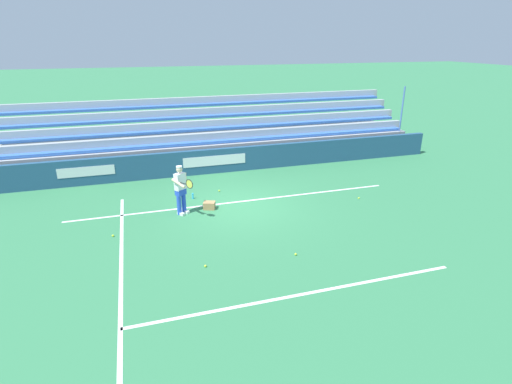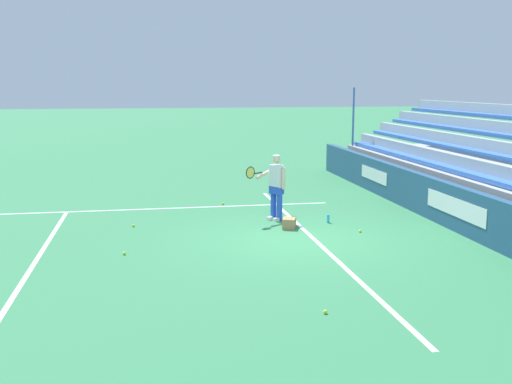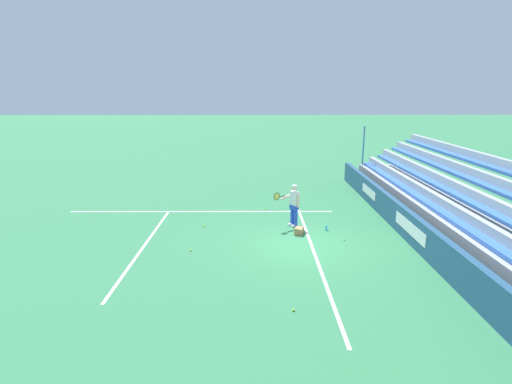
% 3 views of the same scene
% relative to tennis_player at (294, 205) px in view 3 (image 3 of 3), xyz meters
% --- Properties ---
extents(ground_plane, '(160.00, 160.00, 0.00)m').
position_rel_tennis_player_xyz_m(ground_plane, '(-2.10, 0.03, -0.89)').
color(ground_plane, '#337A4C').
extents(court_baseline_white, '(12.00, 0.10, 0.01)m').
position_rel_tennis_player_xyz_m(court_baseline_white, '(-2.10, -0.47, -0.89)').
color(court_baseline_white, white).
rests_on(court_baseline_white, ground).
extents(court_sideline_white, '(0.10, 12.00, 0.01)m').
position_rel_tennis_player_xyz_m(court_sideline_white, '(2.01, 4.03, -0.89)').
color(court_sideline_white, white).
rests_on(court_sideline_white, ground).
extents(court_service_line_white, '(8.22, 0.10, 0.01)m').
position_rel_tennis_player_xyz_m(court_service_line_white, '(-2.10, 5.53, -0.89)').
color(court_service_line_white, white).
rests_on(court_service_line_white, ground).
extents(back_wall_sponsor_board, '(21.60, 0.25, 1.10)m').
position_rel_tennis_player_xyz_m(back_wall_sponsor_board, '(-2.09, -4.12, -0.34)').
color(back_wall_sponsor_board, navy).
rests_on(back_wall_sponsor_board, ground).
extents(bleacher_stand, '(20.52, 3.20, 3.40)m').
position_rel_tennis_player_xyz_m(bleacher_stand, '(-2.10, -6.35, -0.13)').
color(bleacher_stand, '#9EA3A8').
rests_on(bleacher_stand, ground).
extents(tennis_player, '(0.61, 1.05, 1.71)m').
position_rel_tennis_player_xyz_m(tennis_player, '(0.00, 0.00, 0.00)').
color(tennis_player, blue).
rests_on(tennis_player, ground).
extents(ball_box_cardboard, '(0.48, 0.42, 0.26)m').
position_rel_tennis_player_xyz_m(ball_box_cardboard, '(-0.97, -0.14, -0.76)').
color(ball_box_cardboard, '#A87F51').
rests_on(ball_box_cardboard, ground).
extents(tennis_ball_midcourt, '(0.07, 0.07, 0.07)m').
position_rel_tennis_player_xyz_m(tennis_ball_midcourt, '(2.26, 1.11, -0.86)').
color(tennis_ball_midcourt, '#CCE533').
rests_on(tennis_ball_midcourt, ground).
extents(tennis_ball_far_right, '(0.07, 0.07, 0.07)m').
position_rel_tennis_player_xyz_m(tennis_ball_far_right, '(-1.67, -1.73, -0.86)').
color(tennis_ball_far_right, '#CCE533').
rests_on(tennis_ball_far_right, ground).
extents(tennis_ball_by_box, '(0.07, 0.07, 0.07)m').
position_rel_tennis_player_xyz_m(tennis_ball_by_box, '(-6.54, 0.59, -0.86)').
color(tennis_ball_by_box, '#CCE533').
rests_on(tennis_ball_by_box, ground).
extents(tennis_ball_toward_net, '(0.07, 0.07, 0.07)m').
position_rel_tennis_player_xyz_m(tennis_ball_toward_net, '(-0.13, 3.66, -0.86)').
color(tennis_ball_toward_net, '#CCE533').
rests_on(tennis_ball_toward_net, ground).
extents(tennis_ball_stray_back, '(0.07, 0.07, 0.07)m').
position_rel_tennis_player_xyz_m(tennis_ball_stray_back, '(-2.65, 3.79, -0.86)').
color(tennis_ball_stray_back, '#CCE533').
rests_on(tennis_ball_stray_back, ground).
extents(water_bottle, '(0.07, 0.07, 0.22)m').
position_rel_tennis_player_xyz_m(water_bottle, '(-0.55, -1.27, -0.78)').
color(water_bottle, '#33B2E5').
rests_on(water_bottle, ground).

